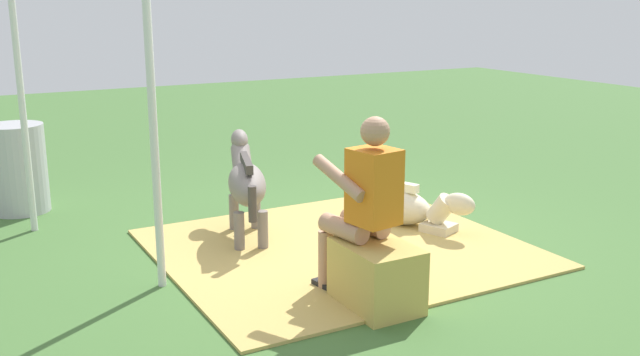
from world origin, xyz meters
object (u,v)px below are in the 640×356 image
object	(u,v)px
tent_pole_left	(154,136)
person_seated	(363,200)
pony_standing	(246,181)
tent_pole_right	(22,108)
hay_bale	(376,276)
pony_lying	(398,205)
water_barrel	(17,168)

from	to	relation	value
tent_pole_left	person_seated	bearing A→B (deg)	-128.05
pony_standing	tent_pole_right	world-z (taller)	tent_pole_right
hay_bale	tent_pole_left	size ratio (longest dim) A/B	0.27
pony_lying	tent_pole_right	world-z (taller)	tent_pole_right
pony_lying	water_barrel	distance (m)	3.79
person_seated	water_barrel	bearing A→B (deg)	27.87
person_seated	pony_lying	bearing A→B (deg)	-43.24
hay_bale	pony_lying	size ratio (longest dim) A/B	0.46
hay_bale	tent_pole_left	distance (m)	1.86
tent_pole_left	tent_pole_right	xyz separation A→B (m)	(1.87, 0.65, 0.00)
pony_standing	pony_lying	world-z (taller)	pony_standing
hay_bale	pony_standing	xyz separation A→B (m)	(1.81, 0.20, 0.29)
hay_bale	water_barrel	xyz separation A→B (m)	(3.67, 1.87, 0.22)
person_seated	tent_pole_left	world-z (taller)	tent_pole_left
tent_pole_left	tent_pole_right	distance (m)	1.97
hay_bale	pony_standing	distance (m)	1.85
hay_bale	tent_pole_left	bearing A→B (deg)	47.85
water_barrel	tent_pole_right	bearing A→B (deg)	-178.07
person_seated	tent_pole_right	distance (m)	3.36
tent_pole_left	water_barrel	bearing A→B (deg)	14.59
pony_standing	pony_lying	xyz separation A→B (m)	(-0.35, -1.40, -0.33)
pony_standing	water_barrel	xyz separation A→B (m)	(1.85, 1.68, -0.08)
water_barrel	tent_pole_left	size ratio (longest dim) A/B	0.39
person_seated	pony_lying	distance (m)	1.87
person_seated	pony_standing	size ratio (longest dim) A/B	1.02
water_barrel	tent_pole_right	size ratio (longest dim) A/B	0.39
person_seated	water_barrel	distance (m)	3.98
person_seated	tent_pole_left	size ratio (longest dim) A/B	0.59
tent_pole_left	tent_pole_right	size ratio (longest dim) A/B	1.00
pony_standing	pony_lying	size ratio (longest dim) A/B	0.98
person_seated	pony_lying	world-z (taller)	person_seated
tent_pole_left	tent_pole_right	bearing A→B (deg)	19.14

